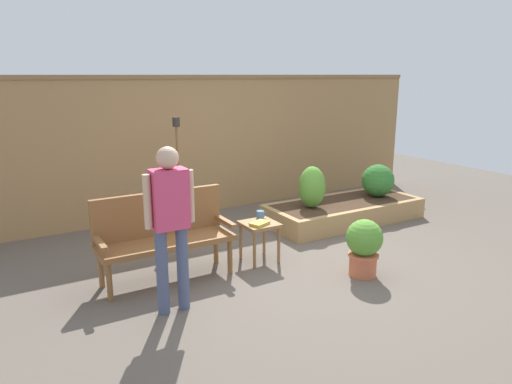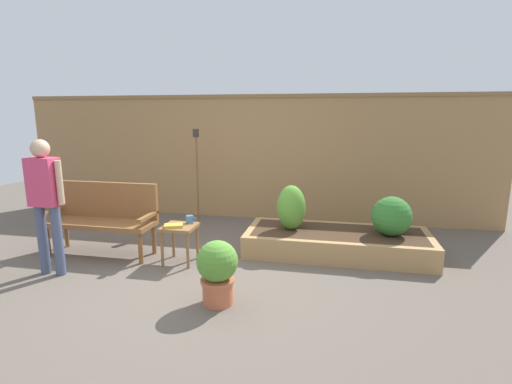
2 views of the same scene
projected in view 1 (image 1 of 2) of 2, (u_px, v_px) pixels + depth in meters
The scene contains 12 objects.
ground_plane at pixel (297, 264), 5.53m from camera, with size 14.00×14.00×0.00m, color #60564C.
fence_back at pixel (204, 144), 7.44m from camera, with size 8.40×0.14×2.16m.
garden_bench at pixel (163, 230), 5.04m from camera, with size 1.44×0.48×0.94m.
side_table at pixel (260, 229), 5.52m from camera, with size 0.40×0.40×0.48m.
cup_on_table at pixel (260, 215), 5.64m from camera, with size 0.13×0.09×0.10m.
book_on_table at pixel (260, 223), 5.41m from camera, with size 0.22×0.15×0.03m, color gold.
potted_boxwood at pixel (364, 245), 5.13m from camera, with size 0.40×0.40×0.64m.
raised_planter_bed at pixel (344, 211), 7.13m from camera, with size 2.40×1.00×0.30m.
shrub_near_bench at pixel (312, 187), 6.71m from camera, with size 0.38×0.38×0.60m.
shrub_far_corner at pixel (378, 181), 7.35m from camera, with size 0.50×0.50×0.50m.
tiki_torch at pixel (177, 153), 6.54m from camera, with size 0.10×0.10×1.60m.
person_by_bench at pixel (170, 216), 4.21m from camera, with size 0.47×0.20×1.56m.
Camera 1 is at (-3.03, -4.20, 2.16)m, focal length 32.99 mm.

